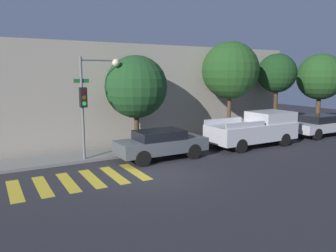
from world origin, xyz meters
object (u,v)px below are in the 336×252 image
traffic_light_pole (91,92)px  sedan_middle (321,125)px  tree_near_corner (136,87)px  pickup_truck (255,129)px  tree_far_end (277,74)px  sedan_near_corner (161,143)px  tree_midblock (230,70)px  tree_behind_truck (320,77)px

traffic_light_pole → sedan_middle: size_ratio=1.08×
sedan_middle → tree_near_corner: 12.86m
sedan_middle → pickup_truck: bearing=180.0°
pickup_truck → tree_far_end: 5.23m
traffic_light_pole → sedan_near_corner: traffic_light_pole is taller
tree_midblock → tree_behind_truck: tree_midblock is taller
sedan_near_corner → pickup_truck: (6.16, -0.00, 0.21)m
tree_behind_truck → traffic_light_pole: bearing=-177.7°
tree_far_end → sedan_near_corner: bearing=-168.7°
sedan_near_corner → sedan_middle: sedan_near_corner is taller
sedan_middle → tree_behind_truck: (2.33, 1.97, 3.11)m
sedan_near_corner → pickup_truck: bearing=-0.0°
tree_near_corner → tree_midblock: bearing=-0.0°
sedan_middle → tree_midblock: (-6.19, 1.97, 3.54)m
pickup_truck → tree_near_corner: bearing=163.2°
sedan_middle → tree_near_corner: (-12.43, 1.97, 2.66)m
traffic_light_pole → tree_far_end: size_ratio=0.90×
traffic_light_pole → sedan_middle: traffic_light_pole is taller
tree_far_end → tree_behind_truck: bearing=0.0°
sedan_middle → tree_far_end: (-2.18, 1.97, 3.35)m
tree_near_corner → tree_behind_truck: tree_behind_truck is taller
tree_near_corner → traffic_light_pole: bearing=-164.6°
traffic_light_pole → tree_near_corner: tree_near_corner is taller
tree_far_end → tree_behind_truck: (4.52, 0.00, -0.24)m
traffic_light_pole → tree_far_end: (12.82, 0.71, 0.83)m
tree_near_corner → sedan_middle: bearing=-9.0°
pickup_truck → tree_far_end: size_ratio=0.97×
pickup_truck → tree_near_corner: (-6.56, 1.97, 2.45)m
sedan_middle → tree_midblock: bearing=162.3°
tree_near_corner → tree_midblock: tree_midblock is taller
sedan_near_corner → sedan_middle: bearing=-0.0°
tree_midblock → tree_far_end: size_ratio=1.11×
traffic_light_pole → sedan_middle: bearing=-4.8°
pickup_truck → tree_far_end: bearing=28.1°
sedan_middle → tree_near_corner: bearing=171.0°
sedan_near_corner → tree_behind_truck: bearing=7.8°
sedan_near_corner → tree_midblock: 7.10m
sedan_near_corner → sedan_middle: (12.03, -0.00, -0.01)m
sedan_middle → tree_far_end: bearing=137.9°
sedan_middle → tree_behind_truck: 4.36m
sedan_middle → tree_far_end: size_ratio=0.83×
sedan_middle → tree_near_corner: size_ratio=0.89×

